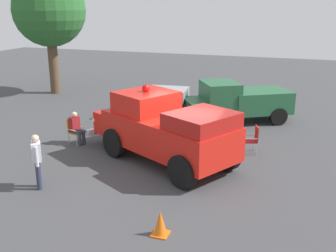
{
  "coord_description": "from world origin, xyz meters",
  "views": [
    {
      "loc": [
        12.2,
        3.87,
        5.31
      ],
      "look_at": [
        -0.07,
        -0.44,
        1.33
      ],
      "focal_mm": 43.1,
      "sensor_mm": 36.0,
      "label": 1
    }
  ],
  "objects": [
    {
      "name": "spectator_standing",
      "position": [
        3.08,
        -3.41,
        0.96
      ],
      "size": [
        0.57,
        0.47,
        1.68
      ],
      "color": "#2D334C",
      "rests_on": "ground"
    },
    {
      "name": "vintage_fire_truck",
      "position": [
        -0.18,
        -0.64,
        1.2
      ],
      "size": [
        4.75,
        6.27,
        2.59
      ],
      "color": "black",
      "rests_on": "ground"
    },
    {
      "name": "oak_tree_left",
      "position": [
        -8.49,
        -10.72,
        4.86
      ],
      "size": [
        4.22,
        4.22,
        7.02
      ],
      "color": "brown",
      "rests_on": "ground"
    },
    {
      "name": "lawn_chair_by_car",
      "position": [
        -2.02,
        2.18,
        0.59
      ],
      "size": [
        0.63,
        0.62,
        1.02
      ],
      "color": "#B7BABF",
      "rests_on": "ground"
    },
    {
      "name": "parked_pickup",
      "position": [
        -5.9,
        0.92,
        0.99
      ],
      "size": [
        4.02,
        5.04,
        1.9
      ],
      "color": "black",
      "rests_on": "ground"
    },
    {
      "name": "classic_hot_rod",
      "position": [
        -5.27,
        -2.68,
        0.75
      ],
      "size": [
        2.31,
        4.53,
        1.46
      ],
      "color": "black",
      "rests_on": "ground"
    },
    {
      "name": "ground_plane",
      "position": [
        0.0,
        0.0,
        0.0
      ],
      "size": [
        60.0,
        60.0,
        0.0
      ],
      "primitive_type": "plane",
      "color": "#424244"
    },
    {
      "name": "traffic_cone",
      "position": [
        4.28,
        0.89,
        0.31
      ],
      "size": [
        0.4,
        0.4,
        0.64
      ],
      "color": "orange",
      "rests_on": "ground"
    },
    {
      "name": "spectator_seated",
      "position": [
        -0.74,
        -4.45,
        0.7
      ],
      "size": [
        0.51,
        0.62,
        1.29
      ],
      "color": "#383842",
      "rests_on": "ground"
    },
    {
      "name": "lawn_chair_near_truck",
      "position": [
        -0.78,
        -4.57,
        0.59
      ],
      "size": [
        0.62,
        0.61,
        1.02
      ],
      "color": "#B7BABF",
      "rests_on": "ground"
    }
  ]
}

